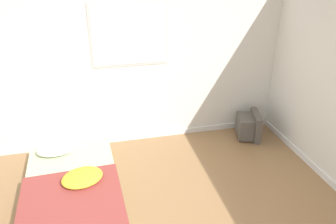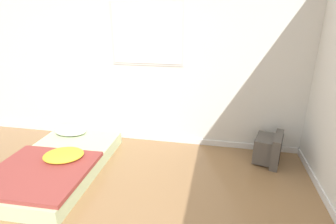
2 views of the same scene
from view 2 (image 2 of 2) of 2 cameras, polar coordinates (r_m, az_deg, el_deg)
wall_back at (r=4.22m, az=-6.75°, el=10.46°), size 7.53×0.08×2.60m
mattress_bed at (r=3.90m, az=-23.11°, el=-10.15°), size 1.23×1.98×0.33m
crt_tv at (r=4.04m, az=21.15°, el=-7.45°), size 0.45×0.54×0.44m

